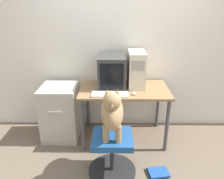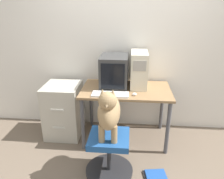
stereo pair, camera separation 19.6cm
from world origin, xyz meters
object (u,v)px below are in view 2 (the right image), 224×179
at_px(filing_cabinet, 64,110).
at_px(dog, 109,111).
at_px(crt_monitor, 114,71).
at_px(keyboard, 110,94).
at_px(pc_tower, 139,69).
at_px(office_chair, 109,154).
at_px(book_stack_floor, 155,175).

bearing_deg(filing_cabinet, dog, -45.76).
bearing_deg(filing_cabinet, crt_monitor, 5.22).
distance_m(keyboard, dog, 0.48).
xyz_separation_m(pc_tower, office_chair, (-0.32, -0.84, -0.76)).
bearing_deg(pc_tower, crt_monitor, -176.54).
xyz_separation_m(pc_tower, filing_cabinet, (-1.06, -0.09, -0.62)).
bearing_deg(book_stack_floor, pc_tower, 103.19).
relative_size(crt_monitor, office_chair, 0.88).
relative_size(keyboard, office_chair, 0.84).
bearing_deg(filing_cabinet, pc_tower, 4.67).
distance_m(crt_monitor, pc_tower, 0.33).
height_order(pc_tower, dog, pc_tower).
xyz_separation_m(office_chair, dog, (0.00, -0.01, 0.55)).
distance_m(office_chair, book_stack_floor, 0.57).
height_order(pc_tower, book_stack_floor, pc_tower).
relative_size(office_chair, dog, 0.93).
distance_m(crt_monitor, filing_cabinet, 0.94).
distance_m(crt_monitor, keyboard, 0.40).
bearing_deg(crt_monitor, dog, -89.23).
height_order(crt_monitor, keyboard, crt_monitor).
distance_m(office_chair, dog, 0.55).
relative_size(crt_monitor, keyboard, 1.06).
bearing_deg(office_chair, pc_tower, 69.17).
xyz_separation_m(crt_monitor, office_chair, (0.01, -0.82, -0.73)).
bearing_deg(dog, office_chair, 90.00).
relative_size(crt_monitor, pc_tower, 1.02).
height_order(keyboard, dog, dog).
height_order(office_chair, filing_cabinet, filing_cabinet).
bearing_deg(dog, pc_tower, 69.30).
bearing_deg(keyboard, office_chair, -86.15).
bearing_deg(dog, book_stack_floor, -2.79).
distance_m(filing_cabinet, book_stack_floor, 1.53).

